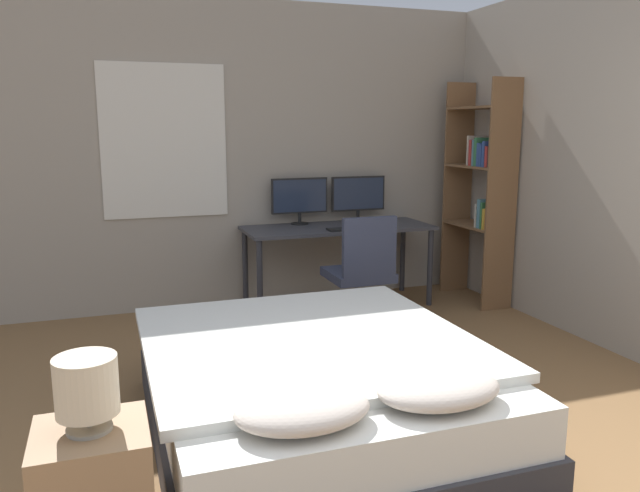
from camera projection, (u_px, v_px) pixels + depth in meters
wall_back at (266, 156)px, 5.66m from camera, size 12.00×0.08×2.70m
bed at (315, 389)px, 3.27m from camera, size 1.69×2.00×0.59m
bedside_lamp at (86, 387)px, 2.16m from camera, size 0.22×0.22×0.27m
desk at (338, 235)px, 5.60m from camera, size 1.69×0.65×0.73m
monitor_left at (300, 198)px, 5.66m from camera, size 0.53×0.16×0.42m
monitor_right at (358, 195)px, 5.84m from camera, size 0.53×0.16×0.42m
keyboard at (347, 229)px, 5.38m from camera, size 0.34×0.13×0.02m
computer_mouse at (374, 226)px, 5.47m from camera, size 0.07×0.05×0.04m
office_chair at (361, 283)px, 4.98m from camera, size 0.52×0.52×0.94m
bookshelf at (483, 181)px, 5.65m from camera, size 0.30×0.74×2.02m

